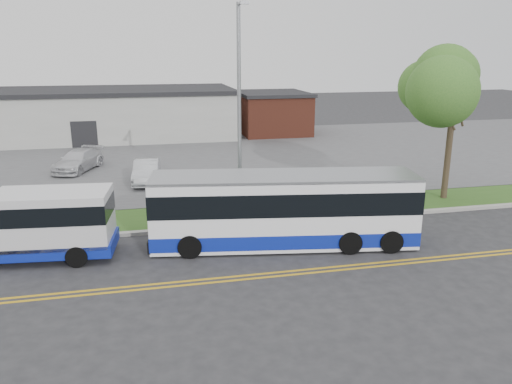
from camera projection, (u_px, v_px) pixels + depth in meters
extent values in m
plane|color=#28282B|center=(182.00, 241.00, 20.67)|extent=(140.00, 140.00, 0.00)
cube|color=gold|center=(190.00, 281.00, 17.06)|extent=(70.00, 0.12, 0.01)
cube|color=gold|center=(191.00, 285.00, 16.78)|extent=(70.00, 0.12, 0.01)
cube|color=#9E9B93|center=(180.00, 230.00, 21.69)|extent=(80.00, 0.30, 0.15)
cube|color=#2F531B|center=(177.00, 217.00, 23.38)|extent=(80.00, 3.30, 0.10)
cube|color=#4C4C4F|center=(164.00, 157.00, 36.62)|extent=(80.00, 25.00, 0.10)
cube|color=#9E9E99|center=(89.00, 116.00, 44.22)|extent=(25.00, 10.00, 4.00)
cube|color=black|center=(87.00, 91.00, 43.63)|extent=(25.40, 10.40, 0.35)
cube|color=black|center=(84.00, 135.00, 39.82)|extent=(2.00, 0.15, 2.20)
cube|color=brown|center=(272.00, 115.00, 46.78)|extent=(6.00, 7.00, 3.60)
cube|color=black|center=(272.00, 93.00, 46.25)|extent=(6.30, 7.30, 0.30)
cylinder|color=#33271C|center=(448.00, 153.00, 25.73)|extent=(0.32, 0.32, 4.76)
ellipsoid|color=#346623|center=(456.00, 79.00, 24.71)|extent=(5.20, 5.20, 4.42)
cylinder|color=gray|center=(239.00, 113.00, 22.60)|extent=(0.18, 0.18, 9.50)
cylinder|color=gray|center=(241.00, 3.00, 20.67)|extent=(0.12, 1.40, 0.12)
cube|color=gray|center=(244.00, 3.00, 20.08)|extent=(0.35, 0.18, 0.12)
cube|color=#0D2096|center=(28.00, 245.00, 18.78)|extent=(6.59, 2.78, 0.47)
cube|color=silver|center=(54.00, 217.00, 18.61)|extent=(4.34, 2.56, 1.98)
cube|color=black|center=(53.00, 209.00, 18.52)|extent=(4.36, 2.60, 0.71)
cylinder|color=black|center=(77.00, 257.00, 18.07)|extent=(0.81, 0.34, 0.79)
cylinder|color=black|center=(88.00, 237.00, 20.02)|extent=(0.81, 0.34, 0.79)
cube|color=white|center=(284.00, 210.00, 19.88)|extent=(10.66, 3.93, 2.75)
cube|color=#0D2096|center=(283.00, 232.00, 20.14)|extent=(10.68, 3.96, 0.57)
cube|color=black|center=(284.00, 197.00, 19.74)|extent=(10.70, 3.98, 0.90)
cube|color=black|center=(153.00, 205.00, 19.46)|extent=(0.43, 2.17, 1.52)
cube|color=black|center=(153.00, 237.00, 19.84)|extent=(0.47, 2.36, 0.47)
cube|color=gray|center=(284.00, 176.00, 19.50)|extent=(10.66, 3.93, 0.11)
cylinder|color=black|center=(190.00, 246.00, 18.85)|extent=(0.94, 0.44, 0.91)
cylinder|color=black|center=(193.00, 226.00, 21.00)|extent=(0.94, 0.44, 0.91)
cylinder|color=black|center=(350.00, 243.00, 19.24)|extent=(0.94, 0.44, 0.91)
cylinder|color=black|center=(337.00, 223.00, 21.38)|extent=(0.94, 0.44, 0.91)
cylinder|color=black|center=(391.00, 242.00, 19.34)|extent=(0.94, 0.44, 0.91)
cylinder|color=black|center=(374.00, 222.00, 21.48)|extent=(0.94, 0.44, 0.91)
imported|color=#B2B5B9|center=(147.00, 171.00, 29.18)|extent=(1.75, 4.16, 1.34)
imported|color=silver|center=(78.00, 160.00, 32.19)|extent=(3.37, 4.84, 1.30)
sphere|color=white|center=(2.00, 230.00, 21.08)|extent=(0.32, 0.32, 0.32)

